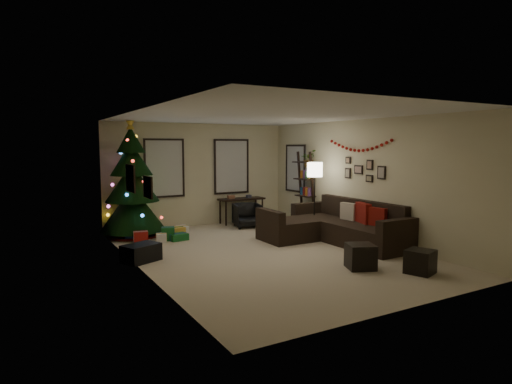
% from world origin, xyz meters
% --- Properties ---
extents(floor, '(7.00, 7.00, 0.00)m').
position_xyz_m(floor, '(0.00, 0.00, 0.00)').
color(floor, beige).
rests_on(floor, ground).
extents(ceiling, '(7.00, 7.00, 0.00)m').
position_xyz_m(ceiling, '(0.00, 0.00, 2.70)').
color(ceiling, white).
rests_on(ceiling, floor).
extents(wall_back, '(5.00, 0.00, 5.00)m').
position_xyz_m(wall_back, '(0.00, 3.50, 1.35)').
color(wall_back, beige).
rests_on(wall_back, floor).
extents(wall_front, '(5.00, 0.00, 5.00)m').
position_xyz_m(wall_front, '(0.00, -3.50, 1.35)').
color(wall_front, beige).
rests_on(wall_front, floor).
extents(wall_left, '(0.00, 7.00, 7.00)m').
position_xyz_m(wall_left, '(-2.50, 0.00, 1.35)').
color(wall_left, beige).
rests_on(wall_left, floor).
extents(wall_right, '(0.00, 7.00, 7.00)m').
position_xyz_m(wall_right, '(2.50, 0.00, 1.35)').
color(wall_right, beige).
rests_on(wall_right, floor).
extents(window_back_left, '(1.05, 0.06, 1.50)m').
position_xyz_m(window_back_left, '(-0.95, 3.47, 1.55)').
color(window_back_left, '#728CB2').
rests_on(window_back_left, wall_back).
extents(window_back_right, '(1.05, 0.06, 1.50)m').
position_xyz_m(window_back_right, '(0.95, 3.47, 1.55)').
color(window_back_right, '#728CB2').
rests_on(window_back_right, wall_back).
extents(window_right_wall, '(0.06, 0.90, 1.30)m').
position_xyz_m(window_right_wall, '(2.47, 2.55, 1.50)').
color(window_right_wall, '#728CB2').
rests_on(window_right_wall, wall_right).
extents(christmas_tree, '(1.50, 1.50, 2.79)m').
position_xyz_m(christmas_tree, '(-1.91, 2.91, 1.15)').
color(christmas_tree, black).
rests_on(christmas_tree, floor).
extents(presents, '(1.50, 1.01, 0.30)m').
position_xyz_m(presents, '(-1.41, 2.23, 0.12)').
color(presents, '#14591E').
rests_on(presents, floor).
extents(sofa, '(2.08, 3.01, 0.92)m').
position_xyz_m(sofa, '(1.81, 0.11, 0.30)').
color(sofa, black).
rests_on(sofa, floor).
extents(pillow_red_a, '(0.15, 0.41, 0.40)m').
position_xyz_m(pillow_red_a, '(2.21, -0.79, 0.64)').
color(pillow_red_a, maroon).
rests_on(pillow_red_a, sofa).
extents(pillow_red_b, '(0.27, 0.52, 0.50)m').
position_xyz_m(pillow_red_b, '(2.21, -0.37, 0.64)').
color(pillow_red_b, maroon).
rests_on(pillow_red_b, sofa).
extents(pillow_cream, '(0.15, 0.42, 0.41)m').
position_xyz_m(pillow_cream, '(2.21, 0.10, 0.63)').
color(pillow_cream, beige).
rests_on(pillow_cream, sofa).
extents(ottoman_near, '(0.59, 0.59, 0.43)m').
position_xyz_m(ottoman_near, '(0.82, -1.79, 0.21)').
color(ottoman_near, black).
rests_on(ottoman_near, floor).
extents(ottoman_far, '(0.53, 0.53, 0.40)m').
position_xyz_m(ottoman_far, '(1.48, -2.49, 0.20)').
color(ottoman_far, black).
rests_on(ottoman_far, floor).
extents(desk, '(1.27, 0.45, 0.69)m').
position_xyz_m(desk, '(1.13, 3.22, 0.61)').
color(desk, black).
rests_on(desk, floor).
extents(desk_chair, '(0.73, 0.71, 0.63)m').
position_xyz_m(desk_chair, '(0.95, 2.57, 0.32)').
color(desk_chair, black).
rests_on(desk_chair, floor).
extents(bookshelf, '(0.30, 0.58, 1.97)m').
position_xyz_m(bookshelf, '(2.30, 1.85, 0.95)').
color(bookshelf, black).
rests_on(bookshelf, floor).
extents(potted_plant, '(0.69, 0.67, 0.58)m').
position_xyz_m(potted_plant, '(2.30, 1.75, 1.85)').
color(potted_plant, '#4C4C4C').
rests_on(potted_plant, bookshelf).
extents(floor_lamp, '(0.36, 0.36, 1.72)m').
position_xyz_m(floor_lamp, '(1.95, 1.02, 1.44)').
color(floor_lamp, black).
rests_on(floor_lamp, floor).
extents(art_map, '(0.04, 0.60, 0.50)m').
position_xyz_m(art_map, '(-2.48, 0.66, 1.53)').
color(art_map, black).
rests_on(art_map, wall_left).
extents(art_abstract, '(0.04, 0.45, 0.35)m').
position_xyz_m(art_abstract, '(-2.48, -0.46, 1.46)').
color(art_abstract, black).
rests_on(art_abstract, wall_left).
extents(gallery, '(0.03, 1.25, 0.54)m').
position_xyz_m(gallery, '(2.48, -0.07, 1.57)').
color(gallery, black).
rests_on(gallery, wall_right).
extents(garland, '(0.08, 1.90, 0.30)m').
position_xyz_m(garland, '(2.45, 0.07, 2.13)').
color(garland, '#A5140C').
rests_on(garland, wall_right).
extents(stocking_left, '(0.20, 0.05, 0.36)m').
position_xyz_m(stocking_left, '(-0.14, 3.54, 1.48)').
color(stocking_left, '#990F0C').
rests_on(stocking_left, wall_back).
extents(stocking_right, '(0.20, 0.05, 0.36)m').
position_xyz_m(stocking_right, '(0.19, 3.56, 1.49)').
color(stocking_right, '#990F0C').
rests_on(stocking_right, wall_back).
extents(storage_bin, '(0.76, 0.66, 0.32)m').
position_xyz_m(storage_bin, '(-2.36, 0.54, 0.16)').
color(storage_bin, black).
rests_on(storage_bin, floor).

